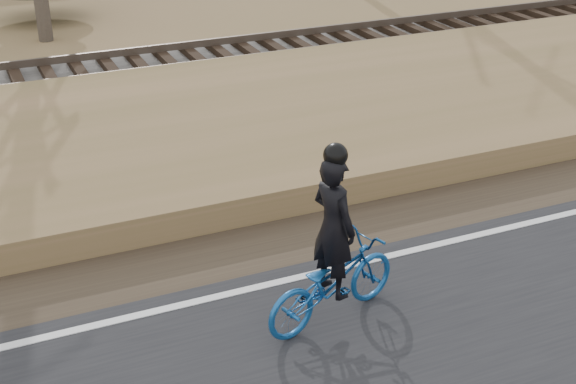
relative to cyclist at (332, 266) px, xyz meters
name	(u,v)px	position (x,y,z in m)	size (l,w,h in m)	color
edge_line	(573,213)	(4.30, 0.91, -0.67)	(120.00, 0.12, 0.01)	silver
shoulder	(527,187)	(4.30, 1.91, -0.71)	(120.00, 1.60, 0.04)	#473A2B
embankment	(422,112)	(4.30, 4.91, -0.51)	(120.00, 5.00, 0.44)	#8E6B48
ballast	(329,57)	(4.30, 8.71, -0.51)	(120.00, 3.00, 0.45)	slate
railroad	(329,44)	(4.30, 8.71, -0.20)	(120.00, 2.40, 0.29)	black
cyclist	(332,266)	(0.00, 0.00, 0.00)	(1.90, 1.09, 2.13)	#154F94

